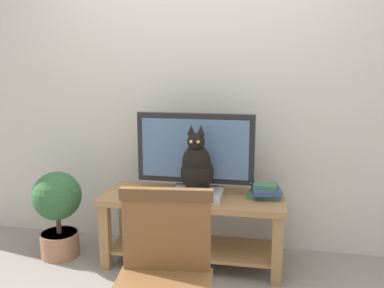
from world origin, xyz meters
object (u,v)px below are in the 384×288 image
(cat, at_px, (197,167))
(tv_stand, at_px, (193,217))
(potted_plant, at_px, (58,208))
(wooden_chair, at_px, (163,272))
(media_box, at_px, (197,194))
(tv, at_px, (195,151))
(book_stack, at_px, (265,191))

(cat, bearing_deg, tv_stand, 119.64)
(cat, distance_m, potted_plant, 1.13)
(tv_stand, height_order, wooden_chair, wooden_chair)
(media_box, distance_m, cat, 0.20)
(media_box, height_order, cat, cat)
(media_box, xyz_separation_m, wooden_chair, (0.03, -1.06, -0.03))
(wooden_chair, bearing_deg, media_box, 91.67)
(tv_stand, relative_size, potted_plant, 1.97)
(potted_plant, bearing_deg, tv_stand, 3.72)
(tv_stand, distance_m, tv, 0.47)
(tv_stand, distance_m, media_box, 0.20)
(cat, xyz_separation_m, potted_plant, (-1.07, 0.00, -0.37))
(tv_stand, bearing_deg, tv, 89.98)
(media_box, bearing_deg, tv_stand, 125.41)
(tv, xyz_separation_m, wooden_chair, (0.07, -1.19, -0.31))
(tv_stand, height_order, tv, tv)
(cat, distance_m, book_stack, 0.51)
(tv, relative_size, potted_plant, 1.29)
(potted_plant, bearing_deg, cat, -0.05)
(media_box, bearing_deg, wooden_chair, -88.33)
(book_stack, height_order, potted_plant, potted_plant)
(tv_stand, height_order, potted_plant, potted_plant)
(wooden_chair, bearing_deg, potted_plant, 136.34)
(wooden_chair, relative_size, potted_plant, 1.33)
(tv_stand, relative_size, media_box, 3.68)
(tv_stand, bearing_deg, cat, -60.36)
(wooden_chair, height_order, potted_plant, wooden_chair)
(book_stack, bearing_deg, wooden_chair, -110.95)
(wooden_chair, bearing_deg, tv, 93.30)
(wooden_chair, bearing_deg, book_stack, 69.05)
(media_box, bearing_deg, potted_plant, -179.25)
(potted_plant, bearing_deg, tv, 7.86)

